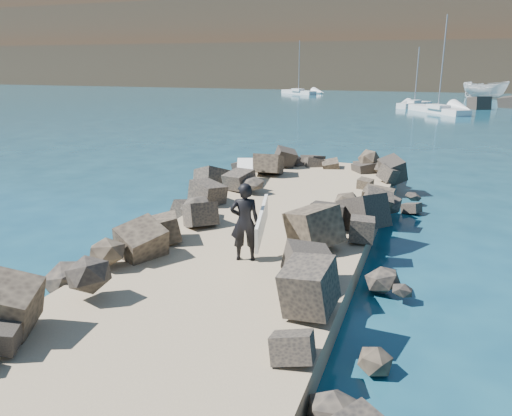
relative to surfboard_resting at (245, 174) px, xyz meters
The scene contains 11 objects.
ground 5.72m from the surfboard_resting, 62.28° to the right, with size 800.00×800.00×0.00m, color #0F384C.
jetty 7.49m from the surfboard_resting, 69.45° to the right, with size 6.00×26.00×0.60m, color #8C7759.
riprap_left 6.51m from the surfboard_resting, 92.51° to the right, with size 2.60×22.00×1.00m, color black.
riprap_right 8.53m from the surfboard_resting, 49.59° to the right, with size 2.60×22.00×1.00m, color black.
headland 156.25m from the surfboard_resting, 85.35° to the left, with size 360.00×140.00×32.00m, color #2D4919.
surfboard_resting is the anchor object (origin of this frame).
boat_imported 71.95m from the surfboard_resting, 78.69° to the left, with size 2.64×7.01×2.71m, color silver.
surfer_with_board 8.11m from the surfboard_resting, 68.70° to the right, with size 1.19×2.42×1.99m.
sailboat_c 42.46m from the surfboard_resting, 80.18° to the left, with size 6.77×8.39×10.55m.
sailboat_b 48.39m from the surfboard_resting, 84.78° to the left, with size 4.07×5.97×7.43m.
sailboat_e 72.94m from the surfboard_resting, 103.26° to the left, with size 7.40×5.93×9.37m.
Camera 1 is at (4.48, -13.55, 5.38)m, focal length 35.00 mm.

